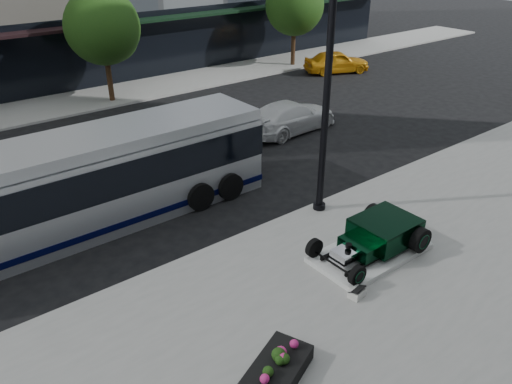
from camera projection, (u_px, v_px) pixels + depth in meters
ground at (240, 198)px, 17.36m from camera, size 120.00×120.00×0.00m
sidewalk_far at (88, 100)px, 27.10m from camera, size 70.00×4.00×0.12m
street_trees at (105, 29)px, 25.34m from camera, size 29.80×3.80×5.70m
display_plinth at (370, 252)px, 14.10m from camera, size 3.40×1.80×0.15m
hot_rod at (380, 234)px, 14.04m from camera, size 3.22×2.00×0.81m
info_plaque at (357, 293)px, 12.46m from camera, size 0.44×0.35×0.31m
lamppost at (326, 111)px, 14.90m from camera, size 0.40×0.40×7.25m
flower_planter at (276, 371)px, 10.13m from camera, size 2.02×1.54×0.59m
transit_bus at (80, 184)px, 15.04m from camera, size 12.12×2.88×2.92m
white_sedan at (290, 117)px, 22.80m from camera, size 4.94×2.29×1.40m
yellow_taxi at (337, 62)px, 32.17m from camera, size 4.47×3.16×1.41m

